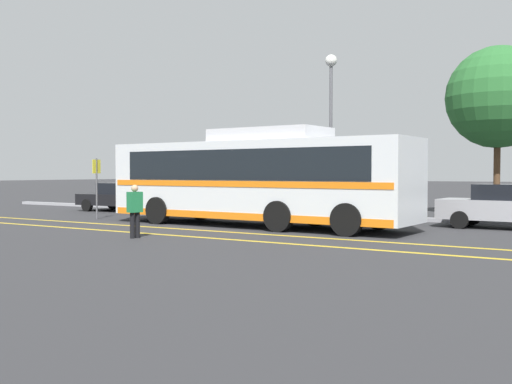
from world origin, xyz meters
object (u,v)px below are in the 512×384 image
at_px(parked_car_1, 222,200).
at_px(bus_stop_sign, 97,181).
at_px(parked_car_2, 325,202).
at_px(street_lamp, 331,100).
at_px(parked_car_3, 508,207).
at_px(pedestrian_0, 135,208).
at_px(transit_bus, 256,178).
at_px(tree_0, 498,97).
at_px(parked_car_0, 120,197).

relative_size(parked_car_1, bus_stop_sign, 1.65).
xyz_separation_m(parked_car_2, street_lamp, (-1.14, 2.97, 4.32)).
relative_size(parked_car_3, bus_stop_sign, 1.83).
relative_size(parked_car_3, street_lamp, 0.64).
xyz_separation_m(parked_car_1, pedestrian_0, (3.07, -8.70, 0.19)).
height_order(transit_bus, parked_car_1, transit_bus).
bearing_deg(parked_car_3, parked_car_2, -83.53).
bearing_deg(tree_0, parked_car_1, -149.74).
relative_size(parked_car_0, bus_stop_sign, 1.68).
height_order(parked_car_1, parked_car_2, parked_car_2).
relative_size(pedestrian_0, bus_stop_sign, 0.63).
bearing_deg(parked_car_2, transit_bus, -19.91).
distance_m(pedestrian_0, bus_stop_sign, 7.63).
bearing_deg(parked_car_1, parked_car_3, -94.62).
relative_size(parked_car_2, pedestrian_0, 2.84).
bearing_deg(parked_car_3, bus_stop_sign, -71.65).
xyz_separation_m(parked_car_0, pedestrian_0, (9.02, -8.44, 0.17)).
xyz_separation_m(transit_bus, pedestrian_0, (-0.98, -5.08, -0.85)).
bearing_deg(street_lamp, parked_car_2, -69.04).
xyz_separation_m(bus_stop_sign, tree_0, (13.47, 10.36, 3.58)).
height_order(transit_bus, parked_car_2, transit_bus).
height_order(parked_car_0, parked_car_1, parked_car_0).
height_order(parked_car_1, bus_stop_sign, bus_stop_sign).
xyz_separation_m(parked_car_2, pedestrian_0, (-2.13, -8.24, 0.10)).
relative_size(parked_car_3, tree_0, 0.62).
bearing_deg(bus_stop_sign, parked_car_1, -33.91).
bearing_deg(parked_car_3, parked_car_1, -87.82).
distance_m(parked_car_2, pedestrian_0, 8.51).
bearing_deg(pedestrian_0, parked_car_3, -30.67).
bearing_deg(parked_car_3, street_lamp, -105.82).
xyz_separation_m(parked_car_1, parked_car_3, (11.74, 0.07, 0.07)).
height_order(street_lamp, tree_0, tree_0).
relative_size(parked_car_0, parked_car_3, 0.92).
height_order(pedestrian_0, bus_stop_sign, bus_stop_sign).
height_order(parked_car_0, tree_0, tree_0).
bearing_deg(parked_car_0, street_lamp, -76.33).
bearing_deg(parked_car_0, parked_car_3, -90.76).
relative_size(pedestrian_0, street_lamp, 0.22).
xyz_separation_m(transit_bus, parked_car_2, (1.15, 3.16, -0.95)).
bearing_deg(parked_car_0, bus_stop_sign, -147.45).
bearing_deg(parked_car_3, transit_bus, -62.52).
relative_size(transit_bus, parked_car_3, 2.61).
bearing_deg(parked_car_3, pedestrian_0, -42.83).
xyz_separation_m(parked_car_2, parked_car_3, (6.54, 0.53, -0.02)).
bearing_deg(street_lamp, parked_car_0, -164.53).
bearing_deg(pedestrian_0, street_lamp, 8.95).
xyz_separation_m(parked_car_1, bus_stop_sign, (-3.15, -4.34, 0.88)).
relative_size(bus_stop_sign, tree_0, 0.34).
bearing_deg(parked_car_1, pedestrian_0, -165.49).
height_order(parked_car_1, tree_0, tree_0).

